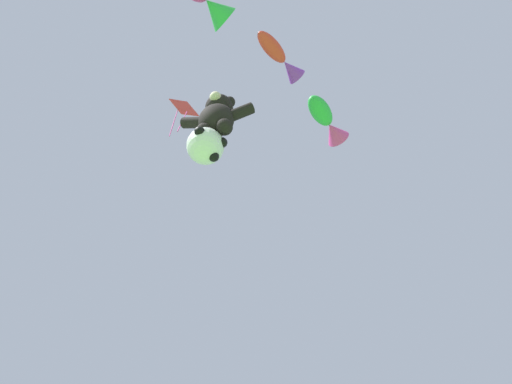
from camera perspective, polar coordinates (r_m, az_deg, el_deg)
teddy_bear_kite at (r=10.47m, az=-6.47°, el=12.46°), size 2.28×1.00×2.31m
soccer_ball_kite at (r=9.52m, az=-8.35°, el=7.59°), size 1.14×1.13×1.05m
fish_kite_emerald at (r=11.79m, az=11.79°, el=11.42°), size 1.36×1.96×0.77m
fish_kite_crimson at (r=10.07m, az=4.27°, el=21.29°), size 1.22×1.63×0.52m
diamond_kite at (r=13.61m, az=-12.01°, el=13.26°), size 0.92×0.94×2.85m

